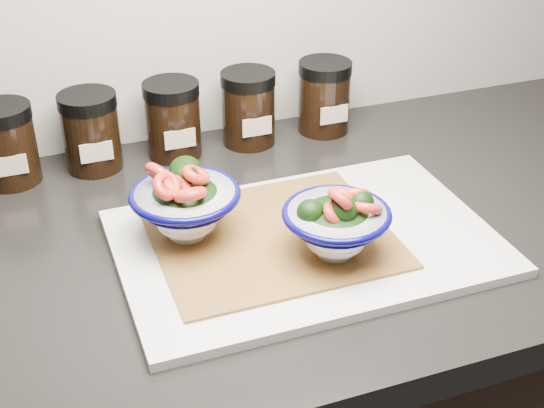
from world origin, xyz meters
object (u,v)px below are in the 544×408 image
object	(u,v)px
bowl_right	(337,224)
spice_jar_d	(248,108)
spice_jar_e	(324,97)
spice_jar_c	(173,119)
spice_jar_a	(6,144)
cutting_board	(306,242)
spice_jar_b	(91,131)
bowl_left	(186,203)

from	to	relation	value
bowl_right	spice_jar_d	world-z (taller)	bowl_right
spice_jar_d	spice_jar_e	size ratio (longest dim) A/B	1.00
spice_jar_c	spice_jar_a	bearing A→B (deg)	180.00
cutting_board	spice_jar_b	size ratio (longest dim) A/B	3.98
bowl_right	spice_jar_c	size ratio (longest dim) A/B	1.11
bowl_right	bowl_left	bearing A→B (deg)	146.79
spice_jar_c	spice_jar_e	xyz separation A→B (m)	(0.24, 0.00, 0.00)
spice_jar_b	spice_jar_d	size ratio (longest dim) A/B	1.00
cutting_board	bowl_right	bearing A→B (deg)	-66.69
cutting_board	bowl_left	xyz separation A→B (m)	(-0.13, 0.05, 0.05)
cutting_board	spice_jar_c	world-z (taller)	spice_jar_c
bowl_right	spice_jar_b	xyz separation A→B (m)	(-0.23, 0.34, 0.00)
cutting_board	spice_jar_b	distance (m)	0.36
cutting_board	spice_jar_d	bearing A→B (deg)	84.66
spice_jar_b	spice_jar_e	world-z (taller)	same
cutting_board	spice_jar_c	distance (m)	0.31
spice_jar_b	cutting_board	bearing A→B (deg)	-54.85
bowl_left	spice_jar_a	distance (m)	0.31
bowl_right	spice_jar_e	distance (m)	0.36
spice_jar_b	spice_jar_c	xyz separation A→B (m)	(0.12, 0.00, 0.00)
cutting_board	spice_jar_a	xyz separation A→B (m)	(-0.32, 0.29, 0.05)
spice_jar_a	spice_jar_d	distance (m)	0.35
cutting_board	spice_jar_d	distance (m)	0.30
spice_jar_a	cutting_board	bearing A→B (deg)	-42.45
spice_jar_a	spice_jar_c	xyz separation A→B (m)	(0.23, 0.00, 0.00)
cutting_board	spice_jar_e	world-z (taller)	spice_jar_e
cutting_board	bowl_right	size ratio (longest dim) A/B	3.57
cutting_board	spice_jar_e	xyz separation A→B (m)	(0.15, 0.29, 0.05)
spice_jar_e	spice_jar_a	bearing A→B (deg)	180.00
bowl_right	spice_jar_b	bearing A→B (deg)	123.75
bowl_right	spice_jar_d	xyz separation A→B (m)	(0.01, 0.34, 0.00)
bowl_left	spice_jar_b	distance (m)	0.25
spice_jar_c	cutting_board	bearing A→B (deg)	-73.20
bowl_right	spice_jar_a	distance (m)	0.48
bowl_right	spice_jar_c	bearing A→B (deg)	107.69
cutting_board	spice_jar_d	xyz separation A→B (m)	(0.03, 0.29, 0.05)
bowl_left	spice_jar_d	distance (m)	0.29
spice_jar_e	cutting_board	bearing A→B (deg)	-117.26
spice_jar_b	spice_jar_d	xyz separation A→B (m)	(0.23, 0.00, 0.00)
bowl_left	spice_jar_e	bearing A→B (deg)	40.12
bowl_right	spice_jar_a	world-z (taller)	bowl_right
cutting_board	spice_jar_a	distance (m)	0.44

